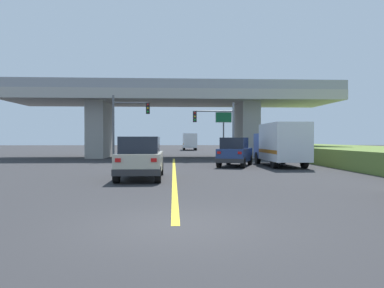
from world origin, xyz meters
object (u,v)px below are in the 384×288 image
Objects in this scene: semi_truck_distant at (190,141)px; suv_lead at (141,158)px; traffic_signal_farside at (126,119)px; box_truck at (281,144)px; highway_sign at (224,123)px; suv_crossing at (235,152)px; traffic_signal_nearside at (219,124)px.

suv_lead is at bearing -95.49° from semi_truck_distant.
traffic_signal_farside is at bearing 100.28° from suv_lead.
box_truck is at bearing 40.30° from suv_lead.
semi_truck_distant is at bearing 94.20° from highway_sign.
traffic_signal_farside is (-8.44, 6.19, 2.63)m from suv_crossing.
traffic_signal_nearside reaches higher than highway_sign.
semi_truck_distant is (6.98, 32.17, -2.10)m from traffic_signal_farside.
box_truck reaches higher than suv_crossing.
box_truck reaches higher than semi_truck_distant.
semi_truck_distant is at bearing 91.92° from traffic_signal_nearside.
traffic_signal_farside is at bearing -156.27° from highway_sign.
traffic_signal_farside is at bearing 151.71° from box_truck.
suv_crossing is 0.71× the size of box_truck.
semi_truck_distant reaches higher than suv_crossing.
traffic_signal_farside is at bearing 179.58° from traffic_signal_nearside.
traffic_signal_nearside is 8.07m from traffic_signal_farside.
box_truck is 13.40m from traffic_signal_farside.
traffic_signal_farside is (-8.06, 0.06, 0.41)m from traffic_signal_nearside.
suv_lead is 9.79m from suv_crossing.
traffic_signal_nearside is 1.08× the size of highway_sign.
semi_truck_distant is (-4.68, 38.45, -0.04)m from box_truck.
box_truck is at bearing -59.95° from traffic_signal_nearside.
highway_sign is at bearing 76.23° from traffic_signal_nearside.
semi_truck_distant is (-2.07, 28.19, -1.96)m from highway_sign.
traffic_signal_nearside is 0.78× the size of semi_truck_distant.
traffic_signal_farside is (-2.54, 14.01, 2.63)m from suv_lead.
traffic_signal_farside is 0.87× the size of semi_truck_distant.
semi_truck_distant reaches higher than suv_lead.
suv_lead is 15.17m from traffic_signal_nearside.
traffic_signal_nearside is (5.52, 13.95, 2.22)m from suv_lead.
traffic_signal_nearside is at bearing 113.44° from suv_crossing.
suv_lead is 0.96× the size of suv_crossing.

